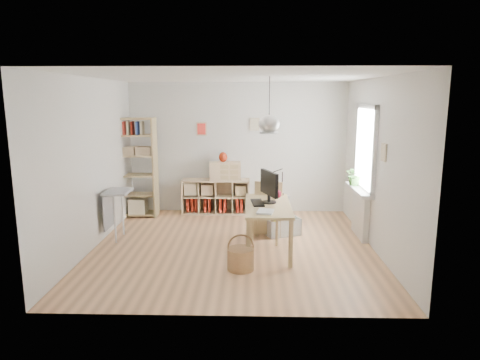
{
  "coord_description": "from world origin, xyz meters",
  "views": [
    {
      "loc": [
        0.29,
        -6.63,
        2.39
      ],
      "look_at": [
        0.1,
        0.3,
        1.05
      ],
      "focal_mm": 32.0,
      "sensor_mm": 36.0,
      "label": 1
    }
  ],
  "objects_px": {
    "chair": "(267,208)",
    "storage_chest": "(281,222)",
    "monitor": "(269,185)",
    "drawer_chest": "(225,171)",
    "desk": "(268,210)",
    "cube_shelf": "(215,199)",
    "tall_bookshelf": "(136,163)"
  },
  "relations": [
    {
      "from": "chair",
      "to": "cube_shelf",
      "type": "bearing_deg",
      "value": 131.5
    },
    {
      "from": "chair",
      "to": "monitor",
      "type": "distance_m",
      "value": 0.62
    },
    {
      "from": "desk",
      "to": "cube_shelf",
      "type": "bearing_deg",
      "value": 114.61
    },
    {
      "from": "chair",
      "to": "storage_chest",
      "type": "height_order",
      "value": "chair"
    },
    {
      "from": "desk",
      "to": "storage_chest",
      "type": "distance_m",
      "value": 1.03
    },
    {
      "from": "cube_shelf",
      "to": "tall_bookshelf",
      "type": "xyz_separation_m",
      "value": [
        -1.56,
        -0.28,
        0.79
      ]
    },
    {
      "from": "monitor",
      "to": "drawer_chest",
      "type": "relative_size",
      "value": 0.88
    },
    {
      "from": "storage_chest",
      "to": "drawer_chest",
      "type": "xyz_separation_m",
      "value": [
        -1.07,
        1.31,
        0.7
      ]
    },
    {
      "from": "storage_chest",
      "to": "desk",
      "type": "bearing_deg",
      "value": -128.72
    },
    {
      "from": "monitor",
      "to": "drawer_chest",
      "type": "xyz_separation_m",
      "value": [
        -0.83,
        2.08,
        -0.13
      ]
    },
    {
      "from": "desk",
      "to": "chair",
      "type": "xyz_separation_m",
      "value": [
        0.01,
        0.51,
        -0.1
      ]
    },
    {
      "from": "desk",
      "to": "cube_shelf",
      "type": "xyz_separation_m",
      "value": [
        -1.02,
        2.23,
        -0.36
      ]
    },
    {
      "from": "cube_shelf",
      "to": "monitor",
      "type": "xyz_separation_m",
      "value": [
        1.04,
        -2.12,
        0.74
      ]
    },
    {
      "from": "chair",
      "to": "drawer_chest",
      "type": "distance_m",
      "value": 1.9
    },
    {
      "from": "tall_bookshelf",
      "to": "storage_chest",
      "type": "bearing_deg",
      "value": -20.56
    },
    {
      "from": "desk",
      "to": "drawer_chest",
      "type": "relative_size",
      "value": 2.34
    },
    {
      "from": "storage_chest",
      "to": "monitor",
      "type": "xyz_separation_m",
      "value": [
        -0.25,
        -0.77,
        0.83
      ]
    },
    {
      "from": "chair",
      "to": "drawer_chest",
      "type": "xyz_separation_m",
      "value": [
        -0.82,
        1.68,
        0.34
      ]
    },
    {
      "from": "desk",
      "to": "chair",
      "type": "distance_m",
      "value": 0.52
    },
    {
      "from": "storage_chest",
      "to": "drawer_chest",
      "type": "bearing_deg",
      "value": 107.32
    },
    {
      "from": "storage_chest",
      "to": "drawer_chest",
      "type": "relative_size",
      "value": 1.31
    },
    {
      "from": "tall_bookshelf",
      "to": "chair",
      "type": "xyz_separation_m",
      "value": [
        2.59,
        -1.44,
        -0.53
      ]
    },
    {
      "from": "cube_shelf",
      "to": "drawer_chest",
      "type": "height_order",
      "value": "drawer_chest"
    },
    {
      "from": "cube_shelf",
      "to": "chair",
      "type": "distance_m",
      "value": 2.02
    },
    {
      "from": "monitor",
      "to": "desk",
      "type": "bearing_deg",
      "value": -120.71
    },
    {
      "from": "storage_chest",
      "to": "monitor",
      "type": "relative_size",
      "value": 1.49
    },
    {
      "from": "cube_shelf",
      "to": "drawer_chest",
      "type": "relative_size",
      "value": 2.19
    },
    {
      "from": "tall_bookshelf",
      "to": "chair",
      "type": "height_order",
      "value": "tall_bookshelf"
    },
    {
      "from": "tall_bookshelf",
      "to": "drawer_chest",
      "type": "height_order",
      "value": "tall_bookshelf"
    },
    {
      "from": "monitor",
      "to": "drawer_chest",
      "type": "distance_m",
      "value": 2.24
    },
    {
      "from": "cube_shelf",
      "to": "drawer_chest",
      "type": "bearing_deg",
      "value": -11.0
    },
    {
      "from": "chair",
      "to": "storage_chest",
      "type": "bearing_deg",
      "value": 65.62
    }
  ]
}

